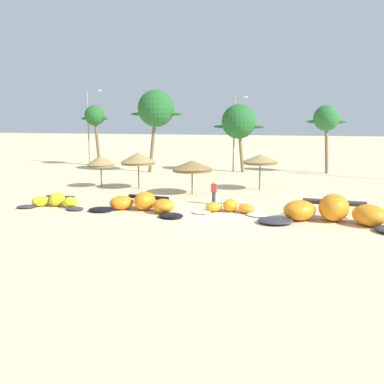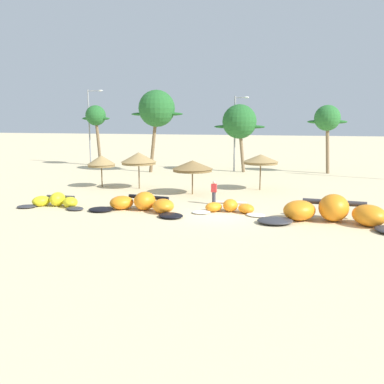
{
  "view_description": "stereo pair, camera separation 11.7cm",
  "coord_description": "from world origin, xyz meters",
  "px_view_note": "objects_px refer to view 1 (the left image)",
  "views": [
    {
      "loc": [
        4.66,
        -23.89,
        5.69
      ],
      "look_at": [
        -2.2,
        2.0,
        1.0
      ],
      "focal_mm": 38.83,
      "sensor_mm": 36.0,
      "label": 1
    },
    {
      "loc": [
        4.77,
        -23.86,
        5.69
      ],
      "look_at": [
        -2.2,
        2.0,
        1.0
      ],
      "focal_mm": 38.83,
      "sensor_mm": 36.0,
      "label": 2
    }
  ],
  "objects_px": {
    "person_near_kites": "(214,193)",
    "palm_leftmost": "(95,117)",
    "lamppost_west": "(89,123)",
    "lamppost_west_center": "(235,130)",
    "kite_left": "(142,204)",
    "palm_center_left": "(326,119)",
    "kite_left_of_center": "(230,207)",
    "palm_left_of_gap": "(239,122)",
    "palm_left": "(156,109)",
    "beach_umbrella_near_palms": "(192,166)",
    "beach_umbrella_middle": "(138,158)",
    "beach_umbrella_near_van": "(101,161)",
    "kite_far_left": "(56,202)",
    "kite_center": "(333,212)",
    "beach_umbrella_outermost": "(260,159)"
  },
  "relations": [
    {
      "from": "beach_umbrella_near_van",
      "to": "beach_umbrella_middle",
      "type": "bearing_deg",
      "value": 1.19
    },
    {
      "from": "kite_left",
      "to": "kite_left_of_center",
      "type": "bearing_deg",
      "value": 10.88
    },
    {
      "from": "palm_leftmost",
      "to": "lamppost_west_center",
      "type": "distance_m",
      "value": 17.76
    },
    {
      "from": "kite_far_left",
      "to": "kite_left",
      "type": "xyz_separation_m",
      "value": [
        6.0,
        0.29,
        0.09
      ]
    },
    {
      "from": "kite_left",
      "to": "palm_center_left",
      "type": "distance_m",
      "value": 25.96
    },
    {
      "from": "beach_umbrella_near_palms",
      "to": "lamppost_west",
      "type": "bearing_deg",
      "value": 135.89
    },
    {
      "from": "kite_far_left",
      "to": "beach_umbrella_near_palms",
      "type": "xyz_separation_m",
      "value": [
        7.52,
        6.86,
        1.85
      ]
    },
    {
      "from": "kite_left_of_center",
      "to": "palm_leftmost",
      "type": "xyz_separation_m",
      "value": [
        -20.67,
        22.09,
        5.72
      ]
    },
    {
      "from": "kite_left",
      "to": "palm_left_of_gap",
      "type": "xyz_separation_m",
      "value": [
        2.83,
        21.25,
        4.97
      ]
    },
    {
      "from": "beach_umbrella_near_palms",
      "to": "person_near_kites",
      "type": "bearing_deg",
      "value": -54.64
    },
    {
      "from": "beach_umbrella_near_van",
      "to": "beach_umbrella_middle",
      "type": "distance_m",
      "value": 3.38
    },
    {
      "from": "palm_leftmost",
      "to": "palm_left_of_gap",
      "type": "height_order",
      "value": "palm_leftmost"
    },
    {
      "from": "lamppost_west",
      "to": "palm_leftmost",
      "type": "bearing_deg",
      "value": -36.56
    },
    {
      "from": "palm_left_of_gap",
      "to": "palm_left",
      "type": "bearing_deg",
      "value": -162.88
    },
    {
      "from": "kite_left_of_center",
      "to": "person_near_kites",
      "type": "xyz_separation_m",
      "value": [
        -1.47,
        2.12,
        0.52
      ]
    },
    {
      "from": "kite_far_left",
      "to": "kite_center",
      "type": "distance_m",
      "value": 17.44
    },
    {
      "from": "lamppost_west",
      "to": "lamppost_west_center",
      "type": "height_order",
      "value": "lamppost_west"
    },
    {
      "from": "kite_left_of_center",
      "to": "palm_left",
      "type": "distance_m",
      "value": 21.78
    },
    {
      "from": "palm_center_left",
      "to": "beach_umbrella_outermost",
      "type": "bearing_deg",
      "value": -113.96
    },
    {
      "from": "beach_umbrella_near_palms",
      "to": "palm_center_left",
      "type": "height_order",
      "value": "palm_center_left"
    },
    {
      "from": "beach_umbrella_middle",
      "to": "beach_umbrella_near_palms",
      "type": "relative_size",
      "value": 0.97
    },
    {
      "from": "lamppost_west_center",
      "to": "lamppost_west",
      "type": "bearing_deg",
      "value": 172.91
    },
    {
      "from": "person_near_kites",
      "to": "palm_leftmost",
      "type": "height_order",
      "value": "palm_leftmost"
    },
    {
      "from": "palm_left_of_gap",
      "to": "lamppost_west",
      "type": "height_order",
      "value": "lamppost_west"
    },
    {
      "from": "person_near_kites",
      "to": "palm_left_of_gap",
      "type": "relative_size",
      "value": 0.22
    },
    {
      "from": "beach_umbrella_middle",
      "to": "palm_center_left",
      "type": "bearing_deg",
      "value": 43.41
    },
    {
      "from": "palm_center_left",
      "to": "palm_left_of_gap",
      "type": "bearing_deg",
      "value": -172.46
    },
    {
      "from": "beach_umbrella_near_van",
      "to": "palm_leftmost",
      "type": "xyz_separation_m",
      "value": [
        -8.46,
        15.28,
        3.78
      ]
    },
    {
      "from": "kite_far_left",
      "to": "beach_umbrella_middle",
      "type": "xyz_separation_m",
      "value": [
        2.56,
        8.21,
        2.18
      ]
    },
    {
      "from": "beach_umbrella_middle",
      "to": "lamppost_west_center",
      "type": "bearing_deg",
      "value": 67.14
    },
    {
      "from": "kite_left_of_center",
      "to": "beach_umbrella_near_palms",
      "type": "bearing_deg",
      "value": 125.13
    },
    {
      "from": "kite_left",
      "to": "kite_left_of_center",
      "type": "distance_m",
      "value": 5.51
    },
    {
      "from": "palm_left",
      "to": "palm_leftmost",
      "type": "bearing_deg",
      "value": 154.82
    },
    {
      "from": "beach_umbrella_near_van",
      "to": "person_near_kites",
      "type": "height_order",
      "value": "beach_umbrella_near_van"
    },
    {
      "from": "beach_umbrella_middle",
      "to": "kite_left_of_center",
      "type": "bearing_deg",
      "value": -37.89
    },
    {
      "from": "beach_umbrella_middle",
      "to": "kite_center",
      "type": "bearing_deg",
      "value": -28.29
    },
    {
      "from": "beach_umbrella_near_van",
      "to": "beach_umbrella_outermost",
      "type": "xyz_separation_m",
      "value": [
        13.16,
        2.06,
        0.29
      ]
    },
    {
      "from": "palm_left",
      "to": "lamppost_west_center",
      "type": "bearing_deg",
      "value": 21.13
    },
    {
      "from": "palm_center_left",
      "to": "kite_left_of_center",
      "type": "bearing_deg",
      "value": -106.91
    },
    {
      "from": "kite_center",
      "to": "palm_left",
      "type": "xyz_separation_m",
      "value": [
        -17.11,
        18.71,
        6.2
      ]
    },
    {
      "from": "beach_umbrella_near_palms",
      "to": "beach_umbrella_middle",
      "type": "bearing_deg",
      "value": 164.71
    },
    {
      "from": "palm_left",
      "to": "palm_left_of_gap",
      "type": "height_order",
      "value": "palm_left"
    },
    {
      "from": "kite_left_of_center",
      "to": "beach_umbrella_near_van",
      "type": "distance_m",
      "value": 14.12
    },
    {
      "from": "kite_far_left",
      "to": "lamppost_west_center",
      "type": "bearing_deg",
      "value": 69.16
    },
    {
      "from": "person_near_kites",
      "to": "beach_umbrella_near_van",
      "type": "bearing_deg",
      "value": 156.39
    },
    {
      "from": "person_near_kites",
      "to": "kite_left_of_center",
      "type": "bearing_deg",
      "value": -55.25
    },
    {
      "from": "kite_left_of_center",
      "to": "palm_left_of_gap",
      "type": "height_order",
      "value": "palm_left_of_gap"
    },
    {
      "from": "kite_left_of_center",
      "to": "palm_left",
      "type": "relative_size",
      "value": 0.54
    },
    {
      "from": "kite_far_left",
      "to": "beach_umbrella_near_van",
      "type": "height_order",
      "value": "beach_umbrella_near_van"
    },
    {
      "from": "kite_left",
      "to": "lamppost_west",
      "type": "height_order",
      "value": "lamppost_west"
    }
  ]
}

